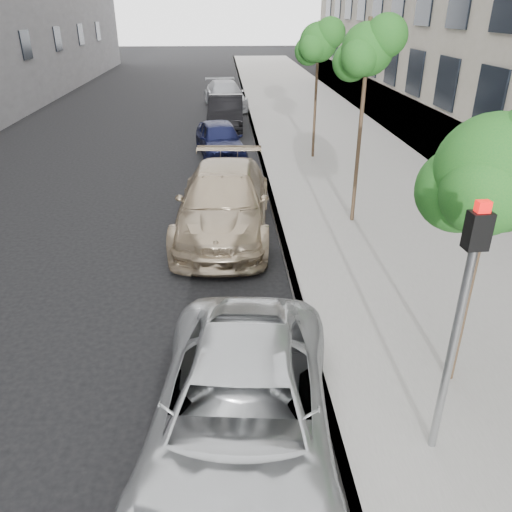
{
  "coord_description": "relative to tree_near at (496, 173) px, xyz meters",
  "views": [
    {
      "loc": [
        -0.22,
        -4.44,
        5.33
      ],
      "look_at": [
        0.27,
        3.22,
        1.5
      ],
      "focal_mm": 35.0,
      "sensor_mm": 36.0,
      "label": 1
    }
  ],
  "objects": [
    {
      "name": "ground",
      "position": [
        -3.23,
        -1.5,
        -3.44
      ],
      "size": [
        160.0,
        160.0,
        0.0
      ],
      "primitive_type": "plane",
      "color": "black",
      "rests_on": "ground"
    },
    {
      "name": "sidewalk",
      "position": [
        1.07,
        22.5,
        -3.37
      ],
      "size": [
        6.4,
        72.0,
        0.14
      ],
      "primitive_type": "cube",
      "color": "gray",
      "rests_on": "ground"
    },
    {
      "name": "curb",
      "position": [
        -2.05,
        22.5,
        -3.37
      ],
      "size": [
        0.15,
        72.0,
        0.14
      ],
      "primitive_type": "cube",
      "color": "#9E9B93",
      "rests_on": "ground"
    },
    {
      "name": "tree_near",
      "position": [
        0.0,
        0.0,
        0.0
      ],
      "size": [
        1.84,
        1.64,
        4.21
      ],
      "color": "#38281C",
      "rests_on": "sidewalk"
    },
    {
      "name": "tree_mid",
      "position": [
        -0.0,
        6.5,
        1.0
      ],
      "size": [
        1.6,
        1.4,
        5.1
      ],
      "color": "#38281C",
      "rests_on": "sidewalk"
    },
    {
      "name": "tree_far",
      "position": [
        -0.0,
        13.0,
        0.79
      ],
      "size": [
        1.7,
        1.5,
        4.93
      ],
      "color": "#38281C",
      "rests_on": "sidewalk"
    },
    {
      "name": "signal_pole",
      "position": [
        -0.82,
        -1.3,
        -1.18
      ],
      "size": [
        0.25,
        0.2,
        3.42
      ],
      "rotation": [
        0.0,
        0.0,
        0.06
      ],
      "color": "#939699",
      "rests_on": "sidewalk"
    },
    {
      "name": "minivan",
      "position": [
        -3.33,
        -1.16,
        -2.74
      ],
      "size": [
        2.85,
        5.25,
        1.4
      ],
      "primitive_type": "imported",
      "rotation": [
        0.0,
        0.0,
        -0.11
      ],
      "color": "#BCBFC1",
      "rests_on": "ground"
    },
    {
      "name": "suv",
      "position": [
        -3.5,
        6.26,
        -2.61
      ],
      "size": [
        2.72,
        5.86,
        1.66
      ],
      "primitive_type": "imported",
      "rotation": [
        0.0,
        0.0,
        -0.07
      ],
      "color": "tan",
      "rests_on": "ground"
    },
    {
      "name": "sedan_blue",
      "position": [
        -3.62,
        13.68,
        -2.75
      ],
      "size": [
        2.25,
        4.29,
        1.39
      ],
      "primitive_type": "imported",
      "rotation": [
        0.0,
        0.0,
        0.15
      ],
      "color": "#0F1334",
      "rests_on": "ground"
    },
    {
      "name": "sedan_black",
      "position": [
        -3.33,
        18.84,
        -2.67
      ],
      "size": [
        1.79,
        4.73,
        1.54
      ],
      "primitive_type": "imported",
      "rotation": [
        0.0,
        0.0,
        -0.03
      ],
      "color": "black",
      "rests_on": "ground"
    },
    {
      "name": "sedan_rear",
      "position": [
        -3.33,
        24.38,
        -2.69
      ],
      "size": [
        2.73,
        5.43,
        1.51
      ],
      "primitive_type": "imported",
      "rotation": [
        0.0,
        0.0,
        0.12
      ],
      "color": "#95979C",
      "rests_on": "ground"
    }
  ]
}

